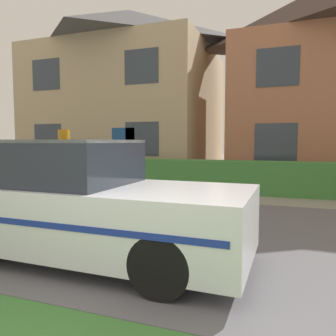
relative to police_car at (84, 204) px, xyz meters
The scene contains 4 objects.
road_strip 2.10m from the police_car, 59.79° to the left, with size 28.00×5.82×0.01m, color #5B5B60.
garden_hedge 6.36m from the police_car, 89.30° to the left, with size 14.72×0.78×0.98m, color #3D7F38.
police_car is the anchor object (origin of this frame).
house_left 12.76m from the police_car, 113.91° to the left, with size 8.51×7.11×8.00m.
Camera 1 is at (1.54, -1.21, 1.57)m, focal length 35.00 mm.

